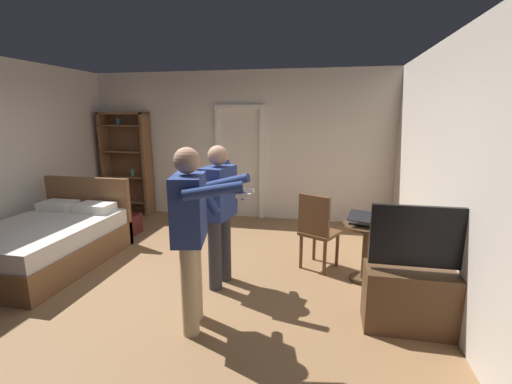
# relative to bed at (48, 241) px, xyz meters

# --- Properties ---
(ground_plane) EXTENTS (6.26, 6.26, 0.00)m
(ground_plane) POSITION_rel_bed_xyz_m (1.93, -0.16, -0.30)
(ground_plane) COLOR olive
(wall_back) EXTENTS (5.91, 0.12, 2.74)m
(wall_back) POSITION_rel_bed_xyz_m (1.93, 2.75, 1.07)
(wall_back) COLOR silver
(wall_back) RESTS_ON ground_plane
(wall_right) EXTENTS (0.12, 5.93, 2.74)m
(wall_right) POSITION_rel_bed_xyz_m (4.83, -0.16, 1.07)
(wall_right) COLOR silver
(wall_right) RESTS_ON ground_plane
(doorway_frame) EXTENTS (0.93, 0.08, 2.13)m
(doorway_frame) POSITION_rel_bed_xyz_m (1.97, 2.67, 0.92)
(doorway_frame) COLOR white
(doorway_frame) RESTS_ON ground_plane
(bed) EXTENTS (1.39, 1.96, 1.02)m
(bed) POSITION_rel_bed_xyz_m (0.00, 0.00, 0.00)
(bed) COLOR brown
(bed) RESTS_ON ground_plane
(bookshelf) EXTENTS (0.95, 0.32, 1.99)m
(bookshelf) POSITION_rel_bed_xyz_m (-0.29, 2.52, 0.77)
(bookshelf) COLOR brown
(bookshelf) RESTS_ON ground_plane
(tv_flatscreen) EXTENTS (0.98, 0.40, 1.18)m
(tv_flatscreen) POSITION_rel_bed_xyz_m (4.47, -0.62, 0.06)
(tv_flatscreen) COLOR #4C331E
(tv_flatscreen) RESTS_ON ground_plane
(side_table) EXTENTS (0.56, 0.56, 0.70)m
(side_table) POSITION_rel_bed_xyz_m (4.08, 0.31, 0.16)
(side_table) COLOR #4C331E
(side_table) RESTS_ON ground_plane
(laptop) EXTENTS (0.41, 0.41, 0.17)m
(laptop) POSITION_rel_bed_xyz_m (4.03, 0.27, 0.45)
(laptop) COLOR black
(laptop) RESTS_ON side_table
(bottle_on_table) EXTENTS (0.06, 0.06, 0.23)m
(bottle_on_table) POSITION_rel_bed_xyz_m (4.22, 0.23, 0.49)
(bottle_on_table) COLOR #165510
(bottle_on_table) RESTS_ON side_table
(wooden_chair) EXTENTS (0.57, 0.57, 0.99)m
(wooden_chair) POSITION_rel_bed_xyz_m (3.50, 0.51, 0.24)
(wooden_chair) COLOR brown
(wooden_chair) RESTS_ON ground_plane
(person_blue_shirt) EXTENTS (0.77, 0.64, 1.68)m
(person_blue_shirt) POSITION_rel_bed_xyz_m (2.42, -0.98, 0.68)
(person_blue_shirt) COLOR tan
(person_blue_shirt) RESTS_ON ground_plane
(person_striped_shirt) EXTENTS (0.64, 0.67, 1.63)m
(person_striped_shirt) POSITION_rel_bed_xyz_m (2.43, -0.12, 0.64)
(person_striped_shirt) COLOR #333338
(person_striped_shirt) RESTS_ON ground_plane
(suitcase_dark) EXTENTS (0.49, 0.32, 0.33)m
(suitcase_dark) POSITION_rel_bed_xyz_m (0.30, 1.31, -0.14)
(suitcase_dark) COLOR #4C1919
(suitcase_dark) RESTS_ON ground_plane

